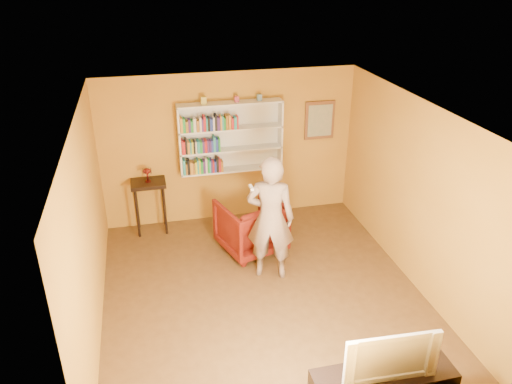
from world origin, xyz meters
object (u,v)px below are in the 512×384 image
(television, at_px, (388,352))
(console_table, at_px, (149,190))
(bookshelf, at_px, (230,136))
(ruby_lustre, at_px, (147,172))
(armchair, at_px, (251,226))
(person, at_px, (270,218))

(television, bearing_deg, console_table, 118.98)
(bookshelf, xyz_separation_m, ruby_lustre, (-1.47, -0.16, -0.47))
(bookshelf, distance_m, armchair, 1.64)
(ruby_lustre, bearing_deg, armchair, -32.47)
(console_table, xyz_separation_m, armchair, (1.57, -1.00, -0.35))
(television, bearing_deg, person, 103.47)
(ruby_lustre, relative_size, person, 0.12)
(ruby_lustre, distance_m, armchair, 1.98)
(console_table, bearing_deg, armchair, -32.47)
(armchair, distance_m, person, 0.94)
(bookshelf, height_order, armchair, bookshelf)
(bookshelf, xyz_separation_m, television, (0.74, -4.66, -0.77))
(bookshelf, distance_m, television, 4.78)
(console_table, bearing_deg, ruby_lustre, 126.87)
(person, xyz_separation_m, television, (0.51, -2.74, -0.14))
(console_table, xyz_separation_m, ruby_lustre, (-0.00, 0.00, 0.34))
(console_table, bearing_deg, bookshelf, 6.21)
(ruby_lustre, xyz_separation_m, person, (1.69, -1.76, -0.16))
(console_table, distance_m, person, 2.45)
(console_table, relative_size, armchair, 0.99)
(bookshelf, height_order, ruby_lustre, bookshelf)
(bookshelf, relative_size, console_table, 1.89)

